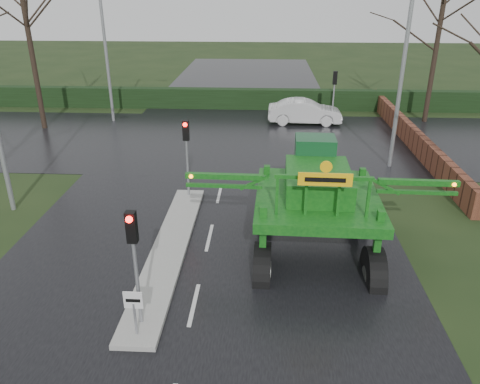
{
  "coord_description": "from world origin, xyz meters",
  "views": [
    {
      "loc": [
        1.96,
        -11.14,
        8.62
      ],
      "look_at": [
        1.16,
        3.78,
        2.0
      ],
      "focal_mm": 35.0,
      "sensor_mm": 36.0,
      "label": 1
    }
  ],
  "objects_px": {
    "keep_left_sign": "(134,306)",
    "traffic_signal_mid": "(186,142)",
    "traffic_signal_far": "(334,86)",
    "traffic_signal_near": "(133,245)",
    "crop_sprayer": "(264,204)",
    "street_light_right": "(399,47)",
    "white_sedan": "(304,124)",
    "street_light_left_far": "(108,30)"
  },
  "relations": [
    {
      "from": "traffic_signal_mid",
      "to": "street_light_right",
      "type": "bearing_deg",
      "value": 25.4
    },
    {
      "from": "traffic_signal_near",
      "to": "crop_sprayer",
      "type": "height_order",
      "value": "crop_sprayer"
    },
    {
      "from": "street_light_right",
      "to": "keep_left_sign",
      "type": "bearing_deg",
      "value": -125.12
    },
    {
      "from": "keep_left_sign",
      "to": "street_light_left_far",
      "type": "relative_size",
      "value": 0.14
    },
    {
      "from": "traffic_signal_mid",
      "to": "white_sedan",
      "type": "xyz_separation_m",
      "value": [
        5.96,
        12.52,
        -2.59
      ]
    },
    {
      "from": "traffic_signal_near",
      "to": "traffic_signal_mid",
      "type": "bearing_deg",
      "value": 90.0
    },
    {
      "from": "traffic_signal_near",
      "to": "traffic_signal_mid",
      "type": "relative_size",
      "value": 1.0
    },
    {
      "from": "traffic_signal_near",
      "to": "keep_left_sign",
      "type": "bearing_deg",
      "value": -90.0
    },
    {
      "from": "street_light_right",
      "to": "white_sedan",
      "type": "relative_size",
      "value": 2.04
    },
    {
      "from": "traffic_signal_near",
      "to": "white_sedan",
      "type": "relative_size",
      "value": 0.72
    },
    {
      "from": "street_light_left_far",
      "to": "street_light_right",
      "type": "bearing_deg",
      "value": -26.02
    },
    {
      "from": "traffic_signal_far",
      "to": "street_light_right",
      "type": "bearing_deg",
      "value": 101.95
    },
    {
      "from": "traffic_signal_mid",
      "to": "traffic_signal_far",
      "type": "distance_m",
      "value": 14.75
    },
    {
      "from": "keep_left_sign",
      "to": "traffic_signal_far",
      "type": "height_order",
      "value": "traffic_signal_far"
    },
    {
      "from": "crop_sprayer",
      "to": "street_light_right",
      "type": "bearing_deg",
      "value": 59.63
    },
    {
      "from": "traffic_signal_far",
      "to": "white_sedan",
      "type": "relative_size",
      "value": 0.72
    },
    {
      "from": "traffic_signal_near",
      "to": "traffic_signal_mid",
      "type": "distance_m",
      "value": 8.5
    },
    {
      "from": "keep_left_sign",
      "to": "traffic_signal_mid",
      "type": "xyz_separation_m",
      "value": [
        0.0,
        8.99,
        1.53
      ]
    },
    {
      "from": "traffic_signal_mid",
      "to": "traffic_signal_near",
      "type": "bearing_deg",
      "value": -90.0
    },
    {
      "from": "white_sedan",
      "to": "keep_left_sign",
      "type": "bearing_deg",
      "value": 165.63
    },
    {
      "from": "street_light_right",
      "to": "street_light_left_far",
      "type": "xyz_separation_m",
      "value": [
        -16.39,
        8.0,
        0.0
      ]
    },
    {
      "from": "crop_sprayer",
      "to": "white_sedan",
      "type": "bearing_deg",
      "value": 83.21
    },
    {
      "from": "traffic_signal_near",
      "to": "street_light_left_far",
      "type": "relative_size",
      "value": 0.35
    },
    {
      "from": "street_light_right",
      "to": "street_light_left_far",
      "type": "height_order",
      "value": "same"
    },
    {
      "from": "traffic_signal_mid",
      "to": "street_light_right",
      "type": "distance_m",
      "value": 11.05
    },
    {
      "from": "traffic_signal_far",
      "to": "traffic_signal_mid",
      "type": "bearing_deg",
      "value": 58.07
    },
    {
      "from": "traffic_signal_near",
      "to": "traffic_signal_far",
      "type": "xyz_separation_m",
      "value": [
        7.8,
        21.02,
        0.0
      ]
    },
    {
      "from": "keep_left_sign",
      "to": "street_light_left_far",
      "type": "distance_m",
      "value": 23.11
    },
    {
      "from": "keep_left_sign",
      "to": "street_light_right",
      "type": "relative_size",
      "value": 0.14
    },
    {
      "from": "traffic_signal_mid",
      "to": "white_sedan",
      "type": "bearing_deg",
      "value": 64.55
    },
    {
      "from": "keep_left_sign",
      "to": "traffic_signal_near",
      "type": "xyz_separation_m",
      "value": [
        0.0,
        0.49,
        1.53
      ]
    },
    {
      "from": "traffic_signal_near",
      "to": "white_sedan",
      "type": "bearing_deg",
      "value": 74.17
    },
    {
      "from": "street_light_right",
      "to": "street_light_left_far",
      "type": "bearing_deg",
      "value": 153.98
    },
    {
      "from": "traffic_signal_mid",
      "to": "crop_sprayer",
      "type": "distance_m",
      "value": 6.33
    },
    {
      "from": "traffic_signal_far",
      "to": "crop_sprayer",
      "type": "height_order",
      "value": "crop_sprayer"
    },
    {
      "from": "traffic_signal_far",
      "to": "street_light_right",
      "type": "relative_size",
      "value": 0.35
    },
    {
      "from": "traffic_signal_far",
      "to": "street_light_left_far",
      "type": "xyz_separation_m",
      "value": [
        -14.69,
        -0.01,
        3.4
      ]
    },
    {
      "from": "keep_left_sign",
      "to": "street_light_left_far",
      "type": "height_order",
      "value": "street_light_left_far"
    },
    {
      "from": "crop_sprayer",
      "to": "traffic_signal_near",
      "type": "bearing_deg",
      "value": -135.1
    },
    {
      "from": "keep_left_sign",
      "to": "traffic_signal_far",
      "type": "relative_size",
      "value": 0.38
    },
    {
      "from": "traffic_signal_mid",
      "to": "crop_sprayer",
      "type": "relative_size",
      "value": 0.39
    },
    {
      "from": "keep_left_sign",
      "to": "traffic_signal_far",
      "type": "distance_m",
      "value": 22.93
    }
  ]
}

